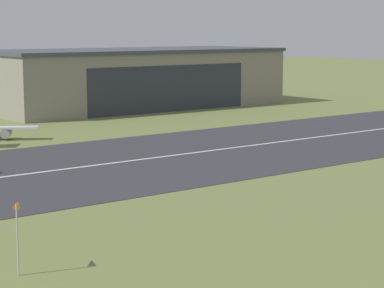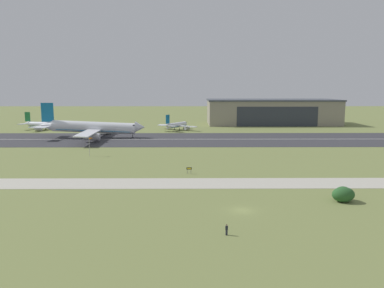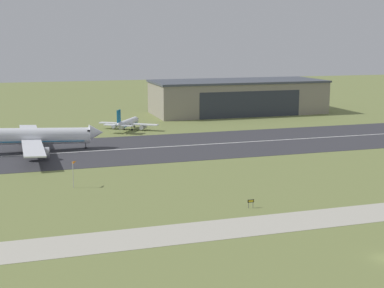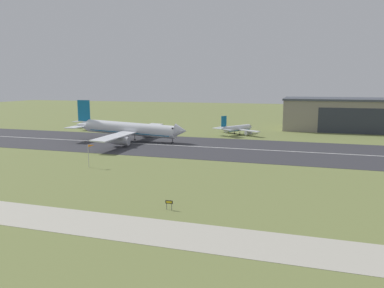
# 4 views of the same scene
# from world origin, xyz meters

# --- Properties ---
(ground_plane) EXTENTS (703.37, 703.37, 0.00)m
(ground_plane) POSITION_xyz_m (0.00, 49.33, 0.00)
(ground_plane) COLOR olive
(runway_strip) EXTENTS (463.37, 45.61, 0.06)m
(runway_strip) POSITION_xyz_m (0.00, 98.65, 0.03)
(runway_strip) COLOR #333338
(runway_strip) RESTS_ON ground_plane
(runway_centreline) EXTENTS (417.03, 0.70, 0.01)m
(runway_centreline) POSITION_xyz_m (0.00, 98.65, 0.07)
(runway_centreline) COLOR silver
(runway_centreline) RESTS_ON runway_strip
(taxiway_road) EXTENTS (347.53, 10.13, 0.05)m
(taxiway_road) POSITION_xyz_m (0.00, 20.35, 0.03)
(taxiway_road) COLOR #B2AD9E
(taxiway_road) RESTS_ON ground_plane
(hangar_building) EXTENTS (81.52, 32.64, 15.70)m
(hangar_building) POSITION_xyz_m (42.41, 169.33, 7.87)
(hangar_building) COLOR gray
(hangar_building) RESTS_ON ground_plane
(airplane_landing) EXTENTS (48.36, 56.25, 16.23)m
(airplane_landing) POSITION_xyz_m (-54.03, 102.95, 4.88)
(airplane_landing) COLOR silver
(airplane_landing) RESTS_ON ground_plane
(airplane_parked_west) EXTENTS (21.57, 21.08, 8.94)m
(airplane_parked_west) POSITION_xyz_m (-16.78, 135.35, 2.74)
(airplane_parked_west) COLOR silver
(airplane_parked_west) RESTS_ON ground_plane
(airplane_parked_centre) EXTENTS (24.85, 22.94, 9.62)m
(airplane_parked_centre) POSITION_xyz_m (-90.52, 137.53, 2.75)
(airplane_parked_centre) COLOR silver
(airplane_parked_centre) RESTS_ON ground_plane
(shrub_clump) EXTENTS (4.58, 4.10, 3.11)m
(shrub_clump) POSITION_xyz_m (21.48, 5.50, 1.43)
(shrub_clump) COLOR #285628
(shrub_clump) RESTS_ON ground_plane
(windsock_pole) EXTENTS (1.43, 1.96, 6.31)m
(windsock_pole) POSITION_xyz_m (-43.41, 57.94, 5.57)
(windsock_pole) COLOR #B7B7BC
(windsock_pole) RESTS_ON ground_plane
(runway_sign) EXTENTS (1.41, 0.14, 1.77)m
(runway_sign) POSITION_xyz_m (-10.01, 30.64, 1.31)
(runway_sign) COLOR #4C4C51
(runway_sign) RESTS_ON ground_plane
(spectator_left) EXTENTS (0.40, 0.24, 1.79)m
(spectator_left) POSITION_xyz_m (-4.07, -11.91, 0.94)
(spectator_left) COLOR #282B38
(spectator_left) RESTS_ON ground_plane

